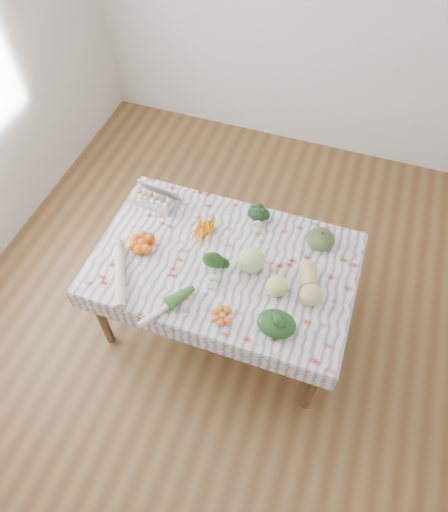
{
  "coord_description": "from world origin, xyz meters",
  "views": [
    {
      "loc": [
        0.55,
        -1.59,
        3.12
      ],
      "look_at": [
        0.0,
        0.0,
        0.82
      ],
      "focal_mm": 32.0,
      "sensor_mm": 36.0,
      "label": 1
    }
  ],
  "objects_px": {
    "cabbage": "(251,260)",
    "butternut_squash": "(309,283)",
    "kabocha_squash": "(321,239)",
    "dining_table": "(224,269)",
    "grapefruit": "(277,286)",
    "egg_carton": "(152,201)"
  },
  "relations": [
    {
      "from": "egg_carton",
      "to": "kabocha_squash",
      "type": "bearing_deg",
      "value": 8.03
    },
    {
      "from": "butternut_squash",
      "to": "grapefruit",
      "type": "relative_size",
      "value": 2.18
    },
    {
      "from": "butternut_squash",
      "to": "kabocha_squash",
      "type": "bearing_deg",
      "value": 72.52
    },
    {
      "from": "egg_carton",
      "to": "grapefruit",
      "type": "distance_m",
      "value": 1.08
    },
    {
      "from": "cabbage",
      "to": "egg_carton",
      "type": "bearing_deg",
      "value": 160.38
    },
    {
      "from": "kabocha_squash",
      "to": "grapefruit",
      "type": "relative_size",
      "value": 1.38
    },
    {
      "from": "kabocha_squash",
      "to": "butternut_squash",
      "type": "xyz_separation_m",
      "value": [
        0.01,
        -0.36,
        0.01
      ]
    },
    {
      "from": "dining_table",
      "to": "cabbage",
      "type": "height_order",
      "value": "cabbage"
    },
    {
      "from": "dining_table",
      "to": "grapefruit",
      "type": "relative_size",
      "value": 12.23
    },
    {
      "from": "kabocha_squash",
      "to": "butternut_squash",
      "type": "bearing_deg",
      "value": -88.97
    },
    {
      "from": "kabocha_squash",
      "to": "cabbage",
      "type": "distance_m",
      "value": 0.49
    },
    {
      "from": "kabocha_squash",
      "to": "cabbage",
      "type": "relative_size",
      "value": 1.09
    },
    {
      "from": "egg_carton",
      "to": "kabocha_squash",
      "type": "height_order",
      "value": "kabocha_squash"
    },
    {
      "from": "cabbage",
      "to": "kabocha_squash",
      "type": "bearing_deg",
      "value": 41.2
    },
    {
      "from": "dining_table",
      "to": "cabbage",
      "type": "xyz_separation_m",
      "value": [
        0.17,
        0.01,
        0.17
      ]
    },
    {
      "from": "kabocha_squash",
      "to": "dining_table",
      "type": "bearing_deg",
      "value": -148.61
    },
    {
      "from": "grapefruit",
      "to": "kabocha_squash",
      "type": "bearing_deg",
      "value": 68.68
    },
    {
      "from": "dining_table",
      "to": "butternut_squash",
      "type": "height_order",
      "value": "butternut_squash"
    },
    {
      "from": "butternut_squash",
      "to": "grapefruit",
      "type": "bearing_deg",
      "value": -172.89
    },
    {
      "from": "cabbage",
      "to": "butternut_squash",
      "type": "bearing_deg",
      "value": -5.15
    },
    {
      "from": "cabbage",
      "to": "butternut_squash",
      "type": "distance_m",
      "value": 0.38
    },
    {
      "from": "kabocha_squash",
      "to": "grapefruit",
      "type": "bearing_deg",
      "value": -111.32
    }
  ]
}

